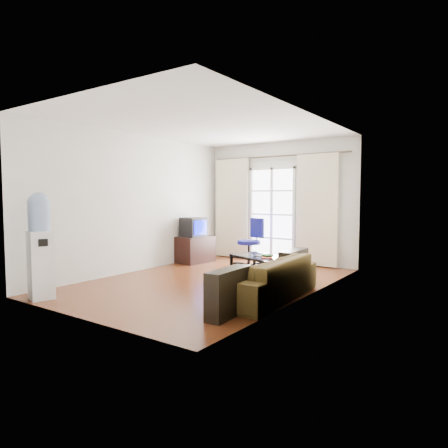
# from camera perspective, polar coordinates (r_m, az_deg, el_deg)

# --- Properties ---
(floor) EXTENTS (5.20, 5.20, 0.00)m
(floor) POSITION_cam_1_polar(r_m,az_deg,el_deg) (7.05, -2.01, -8.21)
(floor) COLOR brown
(floor) RESTS_ON ground
(ceiling) EXTENTS (5.20, 5.20, 0.00)m
(ceiling) POSITION_cam_1_polar(r_m,az_deg,el_deg) (7.00, -2.06, 13.94)
(ceiling) COLOR white
(ceiling) RESTS_ON wall_back
(wall_back) EXTENTS (3.60, 0.02, 2.70)m
(wall_back) POSITION_cam_1_polar(r_m,az_deg,el_deg) (9.11, 7.87, 3.07)
(wall_back) COLOR silver
(wall_back) RESTS_ON floor
(wall_front) EXTENTS (3.60, 0.02, 2.70)m
(wall_front) POSITION_cam_1_polar(r_m,az_deg,el_deg) (5.07, -20.03, 2.16)
(wall_front) COLOR silver
(wall_front) RESTS_ON floor
(wall_left) EXTENTS (0.02, 5.20, 2.70)m
(wall_left) POSITION_cam_1_polar(r_m,az_deg,el_deg) (8.11, -12.26, 2.91)
(wall_left) COLOR silver
(wall_left) RESTS_ON floor
(wall_right) EXTENTS (0.02, 5.20, 2.70)m
(wall_right) POSITION_cam_1_polar(r_m,az_deg,el_deg) (5.99, 11.87, 2.56)
(wall_right) COLOR silver
(wall_right) RESTS_ON floor
(french_door) EXTENTS (1.16, 0.06, 2.15)m
(french_door) POSITION_cam_1_polar(r_m,az_deg,el_deg) (9.14, 6.86, 1.36)
(french_door) COLOR white
(french_door) RESTS_ON wall_back
(curtain_rod) EXTENTS (3.30, 0.04, 0.04)m
(curtain_rod) POSITION_cam_1_polar(r_m,az_deg,el_deg) (9.06, 7.64, 9.59)
(curtain_rod) COLOR #4C3F2D
(curtain_rod) RESTS_ON wall_back
(curtain_left) EXTENTS (0.90, 0.07, 2.35)m
(curtain_left) POSITION_cam_1_polar(r_m,az_deg,el_deg) (9.62, 1.15, 2.26)
(curtain_left) COLOR beige
(curtain_left) RESTS_ON curtain_rod
(curtain_right) EXTENTS (0.90, 0.07, 2.35)m
(curtain_right) POSITION_cam_1_polar(r_m,az_deg,el_deg) (8.61, 13.13, 1.96)
(curtain_right) COLOR beige
(curtain_right) RESTS_ON curtain_rod
(radiator) EXTENTS (0.64, 0.12, 0.64)m
(radiator) POSITION_cam_1_polar(r_m,az_deg,el_deg) (8.76, 12.18, -3.71)
(radiator) COLOR #959598
(radiator) RESTS_ON floor
(sofa) EXTENTS (2.13, 0.99, 0.60)m
(sofa) POSITION_cam_1_polar(r_m,az_deg,el_deg) (5.91, 6.04, -7.65)
(sofa) COLOR brown
(sofa) RESTS_ON floor
(coffee_table) EXTENTS (1.21, 0.94, 0.43)m
(coffee_table) POSITION_cam_1_polar(r_m,az_deg,el_deg) (7.17, 5.20, -5.77)
(coffee_table) COLOR silver
(coffee_table) RESTS_ON floor
(bowl) EXTENTS (0.29, 0.29, 0.05)m
(bowl) POSITION_cam_1_polar(r_m,az_deg,el_deg) (6.98, 6.26, -4.57)
(bowl) COLOR green
(bowl) RESTS_ON coffee_table
(book) EXTENTS (0.30, 0.33, 0.02)m
(book) POSITION_cam_1_polar(r_m,az_deg,el_deg) (6.92, 5.48, -4.75)
(book) COLOR #A61D14
(book) RESTS_ON coffee_table
(remote) EXTENTS (0.18, 0.11, 0.02)m
(remote) POSITION_cam_1_polar(r_m,az_deg,el_deg) (7.08, 5.07, -4.56)
(remote) COLOR black
(remote) RESTS_ON coffee_table
(tv_stand) EXTENTS (0.62, 0.86, 0.59)m
(tv_stand) POSITION_cam_1_polar(r_m,az_deg,el_deg) (9.03, -4.16, -3.63)
(tv_stand) COLOR black
(tv_stand) RESTS_ON floor
(crt_tv) EXTENTS (0.52, 0.52, 0.43)m
(crt_tv) POSITION_cam_1_polar(r_m,az_deg,el_deg) (8.92, -4.46, -0.44)
(crt_tv) COLOR black
(crt_tv) RESTS_ON tv_stand
(task_chair) EXTENTS (0.89, 0.89, 1.02)m
(task_chair) POSITION_cam_1_polar(r_m,az_deg,el_deg) (8.63, 3.75, -3.94)
(task_chair) COLOR black
(task_chair) RESTS_ON floor
(water_cooler) EXTENTS (0.39, 0.39, 1.55)m
(water_cooler) POSITION_cam_1_polar(r_m,az_deg,el_deg) (6.33, -24.80, -2.56)
(water_cooler) COLOR white
(water_cooler) RESTS_ON floor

